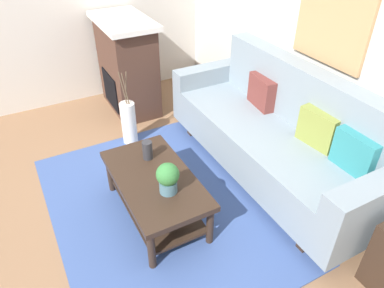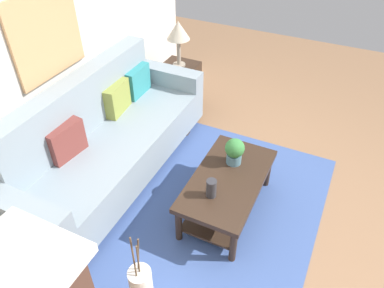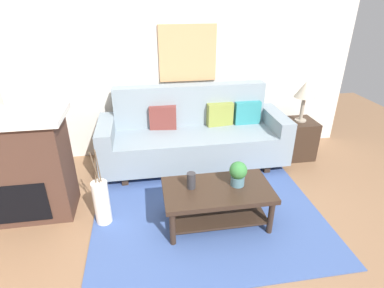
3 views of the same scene
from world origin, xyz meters
The scene contains 18 objects.
ground_plane centered at (0.00, 0.00, 0.00)m, with size 8.89×8.89×0.00m, color #8C6647.
wall_back centered at (0.00, 2.22, 1.35)m, with size 4.89×0.10×2.70m, color silver.
area_rug centered at (0.00, 0.50, 0.01)m, with size 2.46×1.87×0.01m, color #3D5693.
couch centered at (0.03, 1.69, 0.43)m, with size 2.48×0.84×1.08m.
throw_pillow_maroon centered at (-0.37, 1.81, 0.68)m, with size 0.36×0.12×0.32m, color brown.
throw_pillow_olive centered at (0.42, 1.81, 0.68)m, with size 0.36×0.12×0.32m, color olive.
throw_pillow_teal centered at (0.82, 1.81, 0.68)m, with size 0.36×0.12×0.32m, color teal.
coffee_table centered at (0.06, 0.42, 0.31)m, with size 1.10×0.60×0.43m.
tabletop_vase centered at (-0.20, 0.47, 0.51)m, with size 0.09×0.09×0.17m, color #2D2D33.
potted_plant_tabletop centered at (0.28, 0.45, 0.57)m, with size 0.18×0.18×0.26m.
side_table centered at (1.57, 1.68, 0.28)m, with size 0.44×0.44×0.56m, color #332319.
table_lamp centered at (1.57, 1.68, 0.99)m, with size 0.28×0.28×0.57m.
fireplace centered at (-1.90, 0.91, 0.59)m, with size 1.02×0.58×1.16m.
floor_vase centered at (-1.11, 0.61, 0.25)m, with size 0.16×0.16×0.50m, color white.
floor_vase_branch_a centered at (-1.09, 0.61, 0.68)m, with size 0.01×0.01×0.36m, color brown.
floor_vase_branch_b centered at (-1.12, 0.62, 0.68)m, with size 0.01×0.01×0.36m, color brown.
floor_vase_branch_c centered at (-1.12, 0.59, 0.68)m, with size 0.01×0.01×0.36m, color brown.
framed_painting centered at (0.03, 2.15, 1.46)m, with size 0.79×0.03×0.75m, color tan.
Camera 3 is at (-0.61, -2.09, 2.21)m, focal length 28.81 mm.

